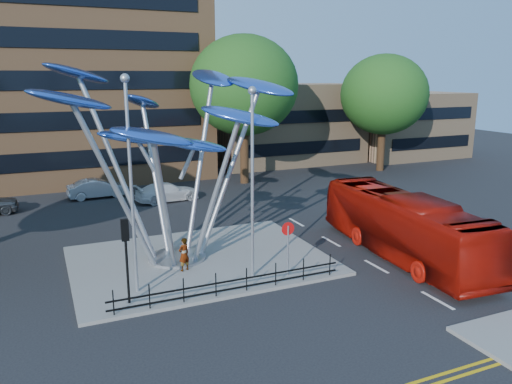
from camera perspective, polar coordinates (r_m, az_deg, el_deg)
name	(u,v)px	position (r m, az deg, el deg)	size (l,w,h in m)	color
ground	(271,309)	(19.93, 1.76, -13.27)	(120.00, 120.00, 0.00)	black
traffic_island	(200,260)	(24.70, -6.43, -7.76)	(12.00, 9.00, 0.15)	slate
brick_tower	(45,1)	(48.48, -22.94, 19.49)	(25.00, 15.00, 30.00)	#92643F
low_building_near	(286,123)	(52.06, 3.47, 7.83)	(15.00, 8.00, 8.00)	tan
low_building_far	(407,125)	(58.27, 16.83, 7.37)	(12.00, 8.00, 7.00)	tan
tree_right	(244,86)	(41.20, -1.38, 12.05)	(8.80, 8.80, 12.11)	black
tree_far	(384,95)	(48.34, 14.43, 10.72)	(8.00, 8.00, 10.81)	black
leaf_sculpture	(169,120)	(23.53, -9.87, 8.12)	(12.72, 9.54, 9.51)	#9EA0A5
street_lamp_left	(130,168)	(20.15, -14.19, 2.72)	(0.36, 0.36, 8.80)	#9EA0A5
street_lamp_right	(252,167)	(21.12, -0.43, 2.88)	(0.36, 0.36, 8.30)	#9EA0A5
traffic_light_island	(126,243)	(19.79, -14.67, -5.70)	(0.28, 0.18, 3.42)	black
no_entry_sign_island	(288,239)	(22.14, 3.67, -5.43)	(0.60, 0.10, 2.45)	#9EA0A5
pedestrian_railing_front	(231,284)	(20.75, -2.82, -10.47)	(10.00, 0.06, 1.00)	black
red_bus	(403,226)	(25.83, 16.46, -3.73)	(2.68, 11.46, 3.19)	#990F07
pedestrian	(184,254)	(23.09, -8.24, -7.07)	(0.57, 0.37, 1.56)	gray
parked_car_mid	(97,188)	(38.70, -17.68, 0.39)	(1.49, 4.26, 1.40)	#B8BBC0
parked_car_right	(167,192)	(36.49, -10.10, 0.01)	(1.87, 4.61, 1.34)	silver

